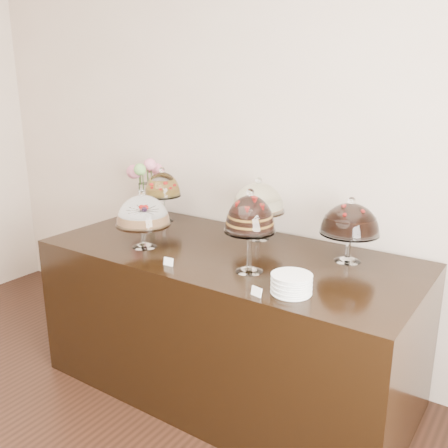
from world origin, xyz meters
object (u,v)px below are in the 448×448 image
Objects in this scene: cake_stand_sugar_sponge at (143,213)px; cake_stand_cheesecake at (258,200)px; cake_stand_choco_layer at (250,217)px; flower_vase at (144,182)px; cake_stand_dark_choco at (350,221)px; display_counter at (229,321)px; cake_stand_fruit_tart at (162,187)px; plate_stack at (291,284)px.

cake_stand_cheesecake is (0.48, 0.52, 0.04)m from cake_stand_sugar_sponge.
flower_vase is (-1.22, 0.53, -0.05)m from cake_stand_choco_layer.
cake_stand_dark_choco is 0.85× the size of flower_vase.
display_counter is 0.96m from cake_stand_dark_choco.
cake_stand_fruit_tart is (-1.38, 0.05, 0.02)m from cake_stand_dark_choco.
cake_stand_sugar_sponge is 1.06m from plate_stack.
cake_stand_choco_layer is at bearing -23.46° from flower_vase.
plate_stack is (1.04, -0.12, -0.16)m from cake_stand_sugar_sponge.
cake_stand_fruit_tart is at bearing 154.93° from plate_stack.
cake_stand_cheesecake reaches higher than cake_stand_fruit_tart.
plate_stack is at bearing -6.36° from cake_stand_sugar_sponge.
cake_stand_fruit_tart is (-0.76, -0.02, -0.01)m from cake_stand_cheesecake.
plate_stack is (1.32, -0.62, -0.20)m from cake_stand_fruit_tart.
cake_stand_cheesecake is at bearing 115.85° from cake_stand_choco_layer.
cake_stand_choco_layer is 1.03× the size of flower_vase.
flower_vase reaches higher than cake_stand_dark_choco.
flower_vase is (-0.96, 0.33, 0.70)m from display_counter.
cake_stand_cheesecake is at bearing 87.39° from display_counter.
cake_stand_choco_layer reaches higher than cake_stand_sugar_sponge.
cake_stand_cheesecake is at bearing 47.10° from cake_stand_sugar_sponge.
cake_stand_cheesecake is at bearing 173.76° from cake_stand_dark_choco.
cake_stand_dark_choco is 1.59m from flower_vase.
cake_stand_choco_layer is 1.13× the size of cake_stand_cheesecake.
flower_vase reaches higher than display_counter.
cake_stand_sugar_sponge is 0.73m from flower_vase.
flower_vase is 2.26× the size of plate_stack.
display_counter is at bearing 24.28° from cake_stand_sugar_sponge.
cake_stand_sugar_sponge is at bearing -132.90° from cake_stand_cheesecake.
cake_stand_dark_choco reaches higher than plate_stack.
cake_stand_choco_layer reaches higher than cake_stand_dark_choco.
cake_stand_dark_choco reaches higher than cake_stand_sugar_sponge.
cake_stand_fruit_tart is 1.47m from plate_stack.
display_counter is 1.23m from flower_vase.
display_counter is at bearing -92.61° from cake_stand_cheesecake.
cake_stand_choco_layer is at bearing -64.15° from cake_stand_cheesecake.
cake_stand_sugar_sponge is (-0.47, -0.21, 0.66)m from display_counter.
cake_stand_cheesecake is at bearing 1.38° from cake_stand_fruit_tart.
cake_stand_dark_choco is at bearing -2.03° from cake_stand_fruit_tart.
cake_stand_choco_layer reaches higher than flower_vase.
cake_stand_cheesecake is 0.87m from plate_stack.
cake_stand_sugar_sponge reaches higher than display_counter.
display_counter is 0.81m from cake_stand_choco_layer.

